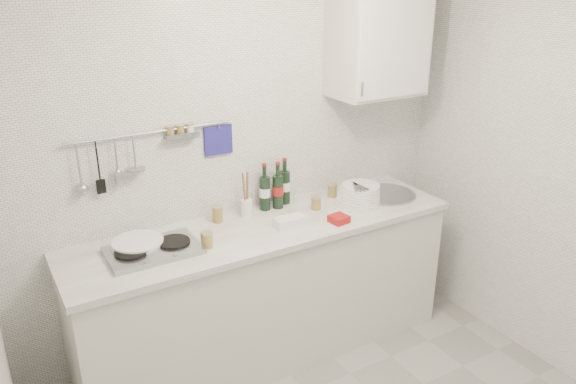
# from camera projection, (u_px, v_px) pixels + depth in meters

# --- Properties ---
(back_wall) EXTENTS (3.00, 0.02, 2.50)m
(back_wall) POSITION_uv_depth(u_px,v_px,m) (242.00, 160.00, 3.53)
(back_wall) COLOR silver
(back_wall) RESTS_ON floor
(wall_left) EXTENTS (0.02, 2.80, 2.50)m
(wall_left) POSITION_uv_depth(u_px,v_px,m) (3.00, 367.00, 1.71)
(wall_left) COLOR silver
(wall_left) RESTS_ON floor
(counter) EXTENTS (2.44, 0.64, 0.96)m
(counter) POSITION_uv_depth(u_px,v_px,m) (267.00, 293.00, 3.60)
(counter) COLOR beige
(counter) RESTS_ON floor
(wall_rail) EXTENTS (0.98, 0.09, 0.34)m
(wall_rail) POSITION_uv_depth(u_px,v_px,m) (148.00, 150.00, 3.16)
(wall_rail) COLOR #93969B
(wall_rail) RESTS_ON back_wall
(wall_cabinet) EXTENTS (0.60, 0.38, 0.70)m
(wall_cabinet) POSITION_uv_depth(u_px,v_px,m) (379.00, 40.00, 3.55)
(wall_cabinet) COLOR beige
(wall_cabinet) RESTS_ON back_wall
(plate_stack_hob) EXTENTS (0.31, 0.31, 0.05)m
(plate_stack_hob) POSITION_uv_depth(u_px,v_px,m) (137.00, 246.00, 3.11)
(plate_stack_hob) COLOR #5077B6
(plate_stack_hob) RESTS_ON counter
(plate_stack_sink) EXTENTS (0.32, 0.31, 0.12)m
(plate_stack_sink) POSITION_uv_depth(u_px,v_px,m) (359.00, 195.00, 3.73)
(plate_stack_sink) COLOR white
(plate_stack_sink) RESTS_ON counter
(wine_bottles) EXTENTS (0.24, 0.12, 0.31)m
(wine_bottles) POSITION_uv_depth(u_px,v_px,m) (276.00, 184.00, 3.63)
(wine_bottles) COLOR black
(wine_bottles) RESTS_ON counter
(butter_dish) EXTENTS (0.19, 0.10, 0.06)m
(butter_dish) POSITION_uv_depth(u_px,v_px,m) (290.00, 221.00, 3.40)
(butter_dish) COLOR white
(butter_dish) RESTS_ON counter
(strawberry_punnet) EXTENTS (0.12, 0.12, 0.04)m
(strawberry_punnet) POSITION_uv_depth(u_px,v_px,m) (339.00, 219.00, 3.45)
(strawberry_punnet) COLOR red
(strawberry_punnet) RESTS_ON counter
(utensil_crock) EXTENTS (0.07, 0.07, 0.30)m
(utensil_crock) POSITION_uv_depth(u_px,v_px,m) (247.00, 206.00, 3.52)
(utensil_crock) COLOR white
(utensil_crock) RESTS_ON counter
(jar_a) EXTENTS (0.07, 0.07, 0.11)m
(jar_a) POSITION_uv_depth(u_px,v_px,m) (217.00, 214.00, 3.44)
(jar_a) COLOR olive
(jar_a) RESTS_ON counter
(jar_b) EXTENTS (0.07, 0.07, 0.09)m
(jar_b) POSITION_uv_depth(u_px,v_px,m) (332.00, 190.00, 3.83)
(jar_b) COLOR olive
(jar_b) RESTS_ON counter
(jar_c) EXTENTS (0.07, 0.07, 0.09)m
(jar_c) POSITION_uv_depth(u_px,v_px,m) (316.00, 203.00, 3.63)
(jar_c) COLOR olive
(jar_c) RESTS_ON counter
(jar_d) EXTENTS (0.07, 0.07, 0.10)m
(jar_d) POSITION_uv_depth(u_px,v_px,m) (207.00, 240.00, 3.13)
(jar_d) COLOR olive
(jar_d) RESTS_ON counter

